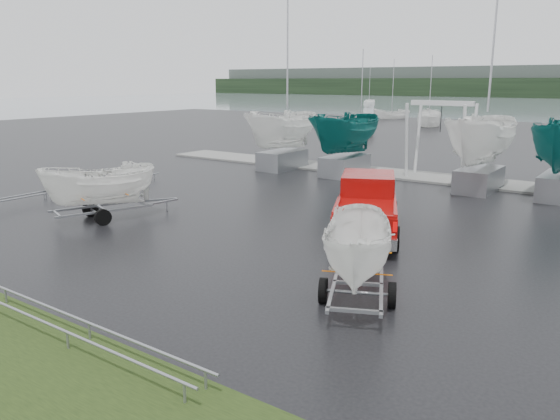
# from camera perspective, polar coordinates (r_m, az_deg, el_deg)

# --- Properties ---
(ground_plane) EXTENTS (120.00, 120.00, 0.00)m
(ground_plane) POSITION_cam_1_polar(r_m,az_deg,el_deg) (20.79, -4.92, -0.98)
(ground_plane) COLOR black
(ground_plane) RESTS_ON ground
(dock) EXTENTS (30.00, 3.00, 0.12)m
(dock) POSITION_cam_1_polar(r_m,az_deg,el_deg) (31.61, 10.50, 3.89)
(dock) COLOR gray
(dock) RESTS_ON ground
(pickup_truck) EXTENTS (4.20, 6.06, 1.92)m
(pickup_truck) POSITION_cam_1_polar(r_m,az_deg,el_deg) (19.13, 9.08, 0.73)
(pickup_truck) COLOR #8F0907
(pickup_truck) RESTS_ON ground
(trailer_hitched) EXTENTS (2.58, 3.76, 4.71)m
(trailer_hitched) POSITION_cam_1_polar(r_m,az_deg,el_deg) (12.56, 8.44, 1.43)
(trailer_hitched) COLOR gray
(trailer_hitched) RESTS_ON ground
(trailer_parked) EXTENTS (2.36, 3.79, 4.83)m
(trailer_parked) POSITION_cam_1_polar(r_m,az_deg,el_deg) (21.22, -18.58, 5.88)
(trailer_parked) COLOR gray
(trailer_parked) RESTS_ON ground
(boat_hoist) EXTENTS (3.30, 2.18, 4.12)m
(boat_hoist) POSITION_cam_1_polar(r_m,az_deg,el_deg) (30.08, 16.41, 8.13)
(boat_hoist) COLOR silver
(boat_hoist) RESTS_ON ground
(keelboat_0) EXTENTS (2.37, 3.20, 10.54)m
(keelboat_0) POSITION_cam_1_polar(r_m,az_deg,el_deg) (32.22, 0.26, 10.92)
(keelboat_0) COLOR gray
(keelboat_0) RESTS_ON ground
(keelboat_1) EXTENTS (2.35, 3.20, 7.36)m
(keelboat_1) POSITION_cam_1_polar(r_m,az_deg,el_deg) (30.23, 6.95, 10.60)
(keelboat_1) COLOR gray
(keelboat_1) RESTS_ON ground
(keelboat_2) EXTENTS (2.53, 3.20, 10.70)m
(keelboat_2) POSITION_cam_1_polar(r_m,az_deg,el_deg) (27.29, 20.66, 10.19)
(keelboat_2) COLOR gray
(keelboat_2) RESTS_ON ground
(mast_rack_0) EXTENTS (0.56, 6.50, 0.06)m
(mast_rack_0) POSITION_cam_1_polar(r_m,az_deg,el_deg) (27.87, -17.87, 2.83)
(mast_rack_0) COLOR gray
(mast_rack_0) RESTS_ON ground
(mast_rack_2) EXTENTS (7.00, 0.56, 0.06)m
(mast_rack_2) POSITION_cam_1_polar(r_m,az_deg,el_deg) (11.79, -20.35, -11.44)
(mast_rack_2) COLOR gray
(mast_rack_2) RESTS_ON ground
(moored_boat_0) EXTENTS (3.32, 3.37, 11.44)m
(moored_boat_0) POSITION_cam_1_polar(r_m,az_deg,el_deg) (53.16, 8.39, 7.68)
(moored_boat_0) COLOR white
(moored_boat_0) RESTS_ON ground
(moored_boat_1) EXTENTS (3.58, 3.63, 11.71)m
(moored_boat_1) POSITION_cam_1_polar(r_m,az_deg,el_deg) (66.99, 15.23, 8.51)
(moored_boat_1) COLOR white
(moored_boat_1) RESTS_ON ground
(moored_boat_4) EXTENTS (3.00, 3.01, 10.81)m
(moored_boat_4) POSITION_cam_1_polar(r_m,az_deg,el_deg) (78.19, 11.57, 9.33)
(moored_boat_4) COLOR white
(moored_boat_4) RESTS_ON ground
(moored_boat_6) EXTENTS (3.07, 3.10, 11.08)m
(moored_boat_6) POSITION_cam_1_polar(r_m,az_deg,el_deg) (112.65, 9.27, 10.58)
(moored_boat_6) COLOR white
(moored_boat_6) RESTS_ON ground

